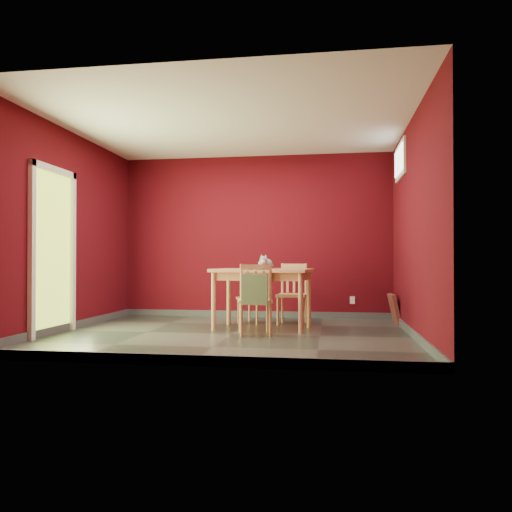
# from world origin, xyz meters

# --- Properties ---
(ground) EXTENTS (4.50, 4.50, 0.00)m
(ground) POSITION_xyz_m (0.00, 0.00, 0.00)
(ground) COLOR #2D342D
(ground) RESTS_ON ground
(room_shell) EXTENTS (4.50, 4.50, 4.50)m
(room_shell) POSITION_xyz_m (0.00, 0.00, 0.05)
(room_shell) COLOR #4A070F
(room_shell) RESTS_ON ground
(doorway) EXTENTS (0.06, 1.01, 2.13)m
(doorway) POSITION_xyz_m (-2.23, -0.40, 1.12)
(doorway) COLOR #B7D838
(doorway) RESTS_ON ground
(window) EXTENTS (0.05, 0.90, 0.50)m
(window) POSITION_xyz_m (2.23, 1.00, 2.35)
(window) COLOR white
(window) RESTS_ON room_shell
(outlet_plate) EXTENTS (0.08, 0.02, 0.12)m
(outlet_plate) POSITION_xyz_m (1.60, 1.99, 0.30)
(outlet_plate) COLOR silver
(outlet_plate) RESTS_ON room_shell
(dining_table) EXTENTS (1.40, 0.92, 0.82)m
(dining_table) POSITION_xyz_m (0.32, 0.54, 0.72)
(dining_table) COLOR tan
(dining_table) RESTS_ON ground
(table_runner) EXTENTS (0.45, 0.79, 0.38)m
(table_runner) POSITION_xyz_m (0.32, 0.41, 0.77)
(table_runner) COLOR brown
(table_runner) RESTS_ON dining_table
(chair_far_left) EXTENTS (0.48, 0.48, 0.80)m
(chair_far_left) POSITION_xyz_m (0.11, 1.19, 0.41)
(chair_far_left) COLOR tan
(chair_far_left) RESTS_ON ground
(chair_far_right) EXTENTS (0.45, 0.45, 0.90)m
(chair_far_right) POSITION_xyz_m (0.69, 1.13, 0.46)
(chair_far_right) COLOR tan
(chair_far_right) RESTS_ON ground
(chair_near) EXTENTS (0.50, 0.50, 0.89)m
(chair_near) POSITION_xyz_m (0.31, -0.03, 0.46)
(chair_near) COLOR tan
(chair_near) RESTS_ON ground
(tote_bag) EXTENTS (0.32, 0.19, 0.44)m
(tote_bag) POSITION_xyz_m (0.34, -0.24, 0.59)
(tote_bag) COLOR #79A56A
(tote_bag) RESTS_ON chair_near
(cat) EXTENTS (0.37, 0.46, 0.20)m
(cat) POSITION_xyz_m (0.36, 0.62, 0.93)
(cat) COLOR slate
(cat) RESTS_ON table_runner
(picture_frame) EXTENTS (0.17, 0.45, 0.44)m
(picture_frame) POSITION_xyz_m (2.19, 1.40, 0.22)
(picture_frame) COLOR brown
(picture_frame) RESTS_ON ground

